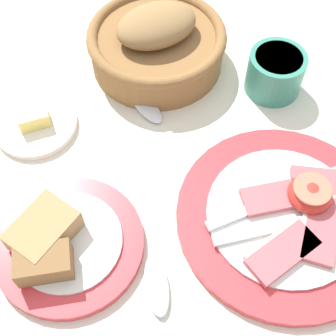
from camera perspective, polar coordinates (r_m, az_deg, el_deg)
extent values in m
plane|color=beige|center=(0.55, 8.05, -8.83)|extent=(3.00, 3.00, 0.00)
cylinder|color=red|center=(0.57, 13.80, -5.87)|extent=(0.25, 0.25, 0.01)
cylinder|color=silver|center=(0.56, 13.97, -5.51)|extent=(0.18, 0.18, 0.00)
cube|color=#BC5156|center=(0.53, 13.82, -9.99)|extent=(0.09, 0.07, 0.01)
cube|color=beige|center=(0.54, 12.65, -8.73)|extent=(0.07, 0.05, 0.01)
cube|color=#BC5156|center=(0.56, 18.16, -7.13)|extent=(0.07, 0.09, 0.01)
cube|color=beige|center=(0.55, 16.57, -6.69)|extent=(0.05, 0.08, 0.01)
cube|color=#BC5156|center=(0.59, 17.98, -1.64)|extent=(0.07, 0.05, 0.01)
cube|color=beige|center=(0.58, 18.07, -2.98)|extent=(0.06, 0.03, 0.01)
cube|color=#BC5156|center=(0.56, 12.43, -3.59)|extent=(0.07, 0.04, 0.01)
cube|color=beige|center=(0.57, 11.91, -2.18)|extent=(0.06, 0.02, 0.01)
ellipsoid|color=red|center=(0.57, 16.91, -3.04)|extent=(0.05, 0.05, 0.03)
cylinder|color=#DB664C|center=(0.56, 17.22, -2.41)|extent=(0.04, 0.04, 0.00)
cube|color=silver|center=(0.54, 11.10, -8.05)|extent=(0.11, 0.02, 0.00)
cube|color=silver|center=(0.56, 18.06, -6.21)|extent=(0.03, 0.02, 0.00)
cube|color=silver|center=(0.55, 9.76, -5.09)|extent=(0.11, 0.04, 0.00)
cube|color=#9EA0A5|center=(0.59, 17.60, -1.73)|extent=(0.08, 0.04, 0.00)
cylinder|color=red|center=(0.55, -11.96, -9.07)|extent=(0.17, 0.17, 0.01)
cylinder|color=silver|center=(0.54, -12.11, -8.73)|extent=(0.12, 0.12, 0.00)
cube|color=#9E7A4C|center=(0.54, -14.91, -7.40)|extent=(0.09, 0.09, 0.03)
cube|color=brown|center=(0.52, -14.90, -11.12)|extent=(0.06, 0.04, 0.03)
cylinder|color=#337F6B|center=(0.67, 12.91, 11.25)|extent=(0.08, 0.08, 0.06)
cylinder|color=white|center=(0.65, 13.34, 12.79)|extent=(0.06, 0.06, 0.01)
cylinder|color=brown|center=(0.69, -1.36, 14.28)|extent=(0.19, 0.19, 0.05)
torus|color=brown|center=(0.68, -1.40, 15.83)|extent=(0.20, 0.20, 0.02)
ellipsoid|color=olive|center=(0.67, -1.44, 16.99)|extent=(0.13, 0.11, 0.04)
cylinder|color=silver|center=(0.65, -15.83, 5.13)|extent=(0.11, 0.11, 0.01)
cube|color=#F4E06B|center=(0.64, -16.16, 6.00)|extent=(0.05, 0.04, 0.02)
cube|color=silver|center=(0.60, 2.76, 1.04)|extent=(0.06, 0.10, 0.01)
ellipsoid|color=silver|center=(0.65, -2.72, 7.55)|extent=(0.05, 0.07, 0.01)
ellipsoid|color=silver|center=(0.52, -1.39, -14.10)|extent=(0.03, 0.07, 0.01)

